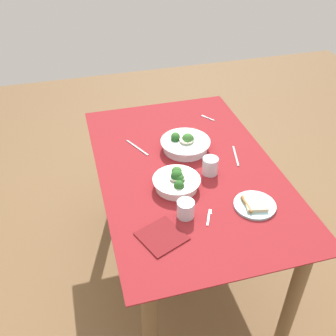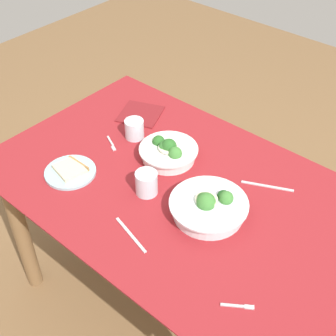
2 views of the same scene
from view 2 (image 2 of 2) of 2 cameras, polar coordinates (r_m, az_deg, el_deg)
The scene contains 12 objects.
ground_plane at distance 2.32m, azimuth 0.97°, elevation -16.28°, with size 6.00×6.00×0.00m, color brown.
dining_table at distance 1.81m, azimuth 1.20°, elevation -5.04°, with size 1.43×0.91×0.77m.
broccoli_bowl_far at distance 1.60m, azimuth 5.02°, elevation -4.73°, with size 0.27×0.27×0.10m.
broccoli_bowl_near at distance 1.82m, azimuth 0.04°, elevation 2.01°, with size 0.23×0.23×0.10m.
bread_side_plate at distance 1.81m, azimuth -11.82°, elevation -0.38°, with size 0.20×0.20×0.03m.
water_glass_center at distance 1.94m, azimuth -4.12°, elevation 4.78°, with size 0.08×0.08×0.08m, color silver.
water_glass_side at distance 1.67m, azimuth -2.64°, elevation -1.84°, with size 0.08×0.08×0.09m, color silver.
fork_by_far_bowl at distance 1.41m, azimuth 8.67°, elevation -16.33°, with size 0.09×0.06×0.00m.
fork_by_near_bowl at distance 1.93m, azimuth -6.86°, elevation 2.97°, with size 0.09×0.05×0.00m.
table_knife_left at distance 1.76m, azimuth 12.02°, elevation -2.19°, with size 0.19×0.01×0.00m, color #B7B7BC.
table_knife_right at distance 1.56m, azimuth -4.56°, elevation -8.12°, with size 0.18×0.01×0.00m, color #B7B7BC.
napkin_folded_upper at distance 2.09m, azimuth -3.38°, elevation 6.59°, with size 0.17×0.17×0.01m, color maroon.
Camera 2 is at (-0.79, 0.98, 1.94)m, focal length 49.97 mm.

